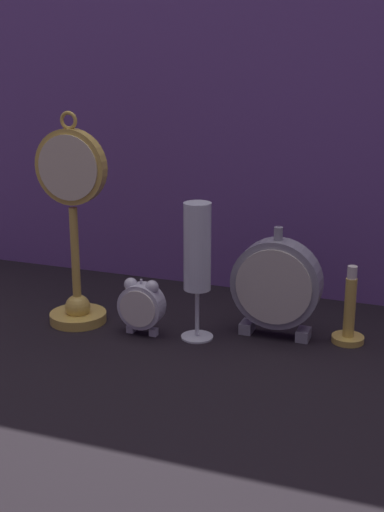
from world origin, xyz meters
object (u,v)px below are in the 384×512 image
at_px(pocket_watch_on_stand, 74,231).
at_px(mantel_clock_silver, 276,285).
at_px(champagne_flute, 197,256).
at_px(alarm_clock_twin_bell, 141,304).
at_px(brass_candlestick, 349,318).

relative_size(pocket_watch_on_stand, mantel_clock_silver, 1.95).
height_order(mantel_clock_silver, champagne_flute, champagne_flute).
xyz_separation_m(mantel_clock_silver, champagne_flute, (-0.11, -0.05, 0.05)).
bearing_deg(champagne_flute, alarm_clock_twin_bell, -168.93).
xyz_separation_m(alarm_clock_twin_bell, champagne_flute, (0.09, 0.02, 0.09)).
distance_m(pocket_watch_on_stand, mantel_clock_silver, 0.34).
relative_size(pocket_watch_on_stand, brass_candlestick, 2.80).
distance_m(alarm_clock_twin_bell, champagne_flute, 0.12).
bearing_deg(pocket_watch_on_stand, mantel_clock_silver, 9.63).
bearing_deg(mantel_clock_silver, brass_candlestick, 8.94).
bearing_deg(mantel_clock_silver, pocket_watch_on_stand, -170.37).
distance_m(pocket_watch_on_stand, alarm_clock_twin_bell, 0.16).
height_order(pocket_watch_on_stand, brass_candlestick, pocket_watch_on_stand).
bearing_deg(brass_candlestick, pocket_watch_on_stand, -170.55).
relative_size(pocket_watch_on_stand, champagne_flute, 1.59).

